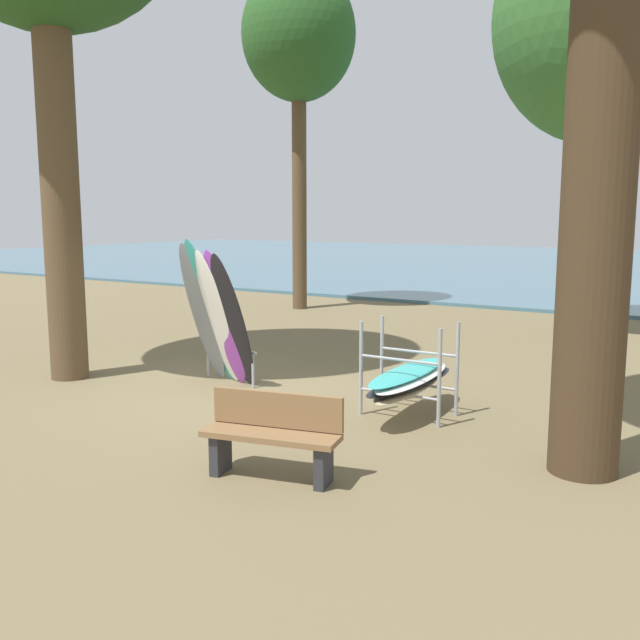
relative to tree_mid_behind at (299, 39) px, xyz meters
The scene contains 7 objects.
ground_plane 11.93m from the tree_mid_behind, 63.58° to the right, with size 80.00×80.00×0.00m, color brown.
lake_water 22.31m from the tree_mid_behind, 78.48° to the left, with size 80.00×36.00×0.10m, color #477084.
tree_mid_behind is the anchor object (origin of this frame).
tree_far_left_back 7.74m from the tree_mid_behind, ahead, with size 4.47×4.47×9.24m.
leaning_board_pile 10.93m from the tree_mid_behind, 64.42° to the right, with size 1.30×0.93×2.28m.
board_storage_rack 12.69m from the tree_mid_behind, 48.62° to the right, with size 1.15×2.13×1.25m.
park_bench 14.48m from the tree_mid_behind, 57.58° to the right, with size 1.46×0.71×0.85m.
Camera 1 is at (6.62, -7.79, 2.63)m, focal length 39.30 mm.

